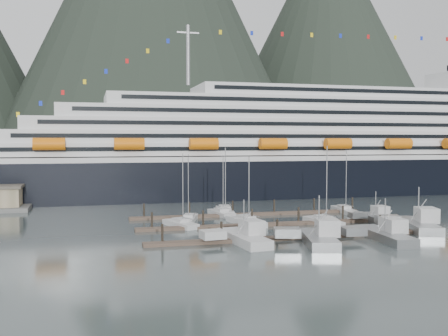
% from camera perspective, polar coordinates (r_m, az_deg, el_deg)
% --- Properties ---
extents(ground, '(1600.00, 1600.00, 0.00)m').
position_cam_1_polar(ground, '(93.98, 8.51, -6.39)').
color(ground, '#4E5B5C').
rests_on(ground, ground).
extents(mountains, '(870.00, 440.00, 420.00)m').
position_cam_1_polar(mountains, '(695.61, -7.15, 15.27)').
color(mountains, black).
rests_on(mountains, ground).
extents(cruise_ship, '(210.00, 30.40, 50.30)m').
position_cam_1_polar(cruise_ship, '(155.20, 10.79, 1.75)').
color(cruise_ship, black).
rests_on(cruise_ship, ground).
extents(dock_near, '(48.18, 2.28, 3.20)m').
position_cam_1_polar(dock_near, '(83.01, 8.07, -7.42)').
color(dock_near, '#48382E').
rests_on(dock_near, ground).
extents(dock_mid, '(48.18, 2.28, 3.20)m').
position_cam_1_polar(dock_mid, '(94.97, 5.03, -6.08)').
color(dock_mid, '#48382E').
rests_on(dock_mid, ground).
extents(dock_far, '(48.18, 2.28, 3.20)m').
position_cam_1_polar(dock_far, '(107.16, 2.69, -5.03)').
color(dock_far, '#48382E').
rests_on(dock_far, ground).
extents(sailboat_a, '(5.46, 9.07, 13.47)m').
position_cam_1_polar(sailboat_a, '(93.61, -4.76, -6.14)').
color(sailboat_a, silver).
rests_on(sailboat_a, ground).
extents(sailboat_b, '(5.07, 9.26, 13.10)m').
position_cam_1_polar(sailboat_b, '(99.69, -3.82, -5.59)').
color(sailboat_b, silver).
rests_on(sailboat_b, ground).
extents(sailboat_c, '(5.14, 10.78, 13.05)m').
position_cam_1_polar(sailboat_c, '(95.75, 2.41, -5.93)').
color(sailboat_c, silver).
rests_on(sailboat_c, ground).
extents(sailboat_e, '(4.44, 11.30, 14.35)m').
position_cam_1_polar(sailboat_e, '(109.81, 0.09, -4.77)').
color(sailboat_e, silver).
rests_on(sailboat_e, ground).
extents(sailboat_f, '(3.99, 9.21, 12.77)m').
position_cam_1_polar(sailboat_f, '(106.82, -0.29, -5.00)').
color(sailboat_f, silver).
rests_on(sailboat_f, ground).
extents(sailboat_g, '(3.62, 10.24, 13.71)m').
position_cam_1_polar(sailboat_g, '(114.79, 12.94, -4.52)').
color(sailboat_g, silver).
rests_on(sailboat_g, ground).
extents(sailboat_h, '(4.35, 9.83, 14.83)m').
position_cam_1_polar(sailboat_h, '(97.56, 10.75, -5.80)').
color(sailboat_h, silver).
rests_on(sailboat_h, ground).
extents(trawler_a, '(9.66, 13.32, 7.15)m').
position_cam_1_polar(trawler_a, '(78.85, 2.07, -7.50)').
color(trawler_a, silver).
rests_on(trawler_a, ground).
extents(trawler_b, '(10.18, 12.89, 8.02)m').
position_cam_1_polar(trawler_b, '(78.77, 10.17, -7.50)').
color(trawler_b, gray).
rests_on(trawler_b, ground).
extents(trawler_c, '(9.95, 14.09, 7.09)m').
position_cam_1_polar(trawler_c, '(84.63, 17.00, -6.91)').
color(trawler_c, gray).
rests_on(trawler_c, ground).
extents(trawler_d, '(11.23, 14.25, 8.18)m').
position_cam_1_polar(trawler_d, '(95.74, 20.29, -5.76)').
color(trawler_d, gray).
rests_on(trawler_d, ground).
extents(trawler_e, '(7.47, 9.80, 6.30)m').
position_cam_1_polar(trawler_e, '(102.72, 16.10, -5.20)').
color(trawler_e, gray).
rests_on(trawler_e, ground).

